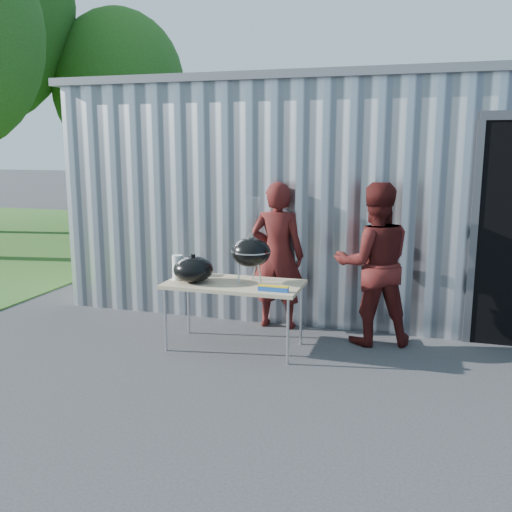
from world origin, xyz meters
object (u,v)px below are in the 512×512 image
(person_bystander, at_px, (374,264))
(person_cook, at_px, (277,256))
(folding_table, at_px, (234,286))
(kettle_grill, at_px, (251,245))

(person_bystander, bearing_deg, person_cook, -29.65)
(folding_table, distance_m, person_cook, 0.94)
(folding_table, height_order, person_bystander, person_bystander)
(folding_table, distance_m, kettle_grill, 0.50)
(folding_table, bearing_deg, kettle_grill, 24.01)
(person_bystander, bearing_deg, kettle_grill, 5.87)
(folding_table, bearing_deg, person_bystander, 23.45)
(person_cook, bearing_deg, person_bystander, 166.56)
(person_cook, bearing_deg, folding_table, 72.29)
(person_cook, relative_size, person_bystander, 0.98)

